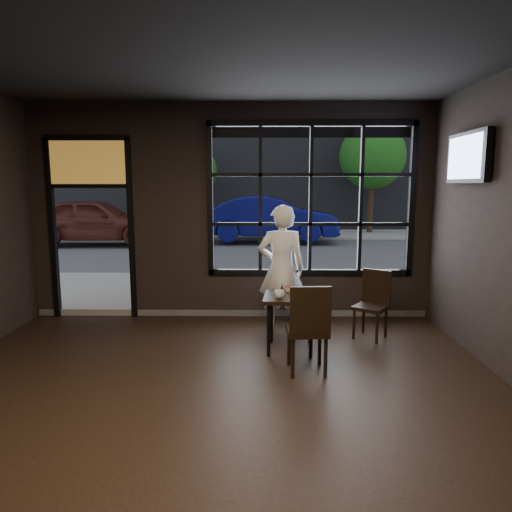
{
  "coord_description": "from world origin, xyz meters",
  "views": [
    {
      "loc": [
        0.46,
        -3.35,
        2.02
      ],
      "look_at": [
        0.4,
        2.2,
        1.15
      ],
      "focal_mm": 32.0,
      "sensor_mm": 36.0,
      "label": 1
    }
  ],
  "objects_px": {
    "chair_near": "(307,327)",
    "navy_car": "(270,218)",
    "man": "(281,269)",
    "cafe_table": "(290,323)"
  },
  "relations": [
    {
      "from": "chair_near",
      "to": "navy_car",
      "type": "bearing_deg",
      "value": -92.0
    },
    {
      "from": "man",
      "to": "navy_car",
      "type": "height_order",
      "value": "man"
    },
    {
      "from": "chair_near",
      "to": "man",
      "type": "distance_m",
      "value": 1.47
    },
    {
      "from": "chair_near",
      "to": "man",
      "type": "bearing_deg",
      "value": -84.14
    },
    {
      "from": "chair_near",
      "to": "navy_car",
      "type": "xyz_separation_m",
      "value": [
        -0.19,
        11.16,
        0.38
      ]
    },
    {
      "from": "man",
      "to": "navy_car",
      "type": "xyz_separation_m",
      "value": [
        0.03,
        9.76,
        -0.01
      ]
    },
    {
      "from": "chair_near",
      "to": "navy_car",
      "type": "height_order",
      "value": "navy_car"
    },
    {
      "from": "navy_car",
      "to": "cafe_table",
      "type": "bearing_deg",
      "value": -179.4
    },
    {
      "from": "cafe_table",
      "to": "chair_near",
      "type": "xyz_separation_m",
      "value": [
        0.14,
        -0.66,
        0.15
      ]
    },
    {
      "from": "chair_near",
      "to": "man",
      "type": "height_order",
      "value": "man"
    }
  ]
}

